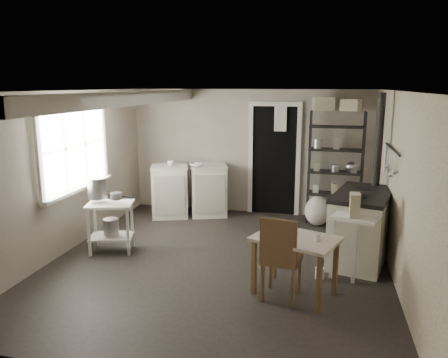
% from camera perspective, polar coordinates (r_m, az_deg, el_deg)
% --- Properties ---
extents(floor, '(5.00, 5.00, 0.00)m').
position_cam_1_polar(floor, '(6.09, -0.64, -10.75)').
color(floor, black).
rests_on(floor, ground).
extents(ceiling, '(5.00, 5.00, 0.00)m').
position_cam_1_polar(ceiling, '(5.61, -0.70, 11.42)').
color(ceiling, silver).
rests_on(ceiling, wall_back).
extents(wall_back, '(4.50, 0.02, 2.30)m').
position_cam_1_polar(wall_back, '(8.15, 3.45, 3.54)').
color(wall_back, gray).
rests_on(wall_back, ground).
extents(wall_front, '(4.50, 0.02, 2.30)m').
position_cam_1_polar(wall_front, '(3.46, -10.51, -8.81)').
color(wall_front, gray).
rests_on(wall_front, ground).
extents(wall_left, '(0.02, 5.00, 2.30)m').
position_cam_1_polar(wall_left, '(6.63, -19.94, 0.80)').
color(wall_left, gray).
rests_on(wall_left, ground).
extents(wall_right, '(0.02, 5.00, 2.30)m').
position_cam_1_polar(wall_right, '(5.67, 22.04, -1.21)').
color(wall_right, gray).
rests_on(wall_right, ground).
extents(window, '(0.12, 1.76, 1.28)m').
position_cam_1_polar(window, '(6.72, -19.02, 4.05)').
color(window, silver).
rests_on(window, wall_left).
extents(doorway, '(0.96, 0.10, 2.08)m').
position_cam_1_polar(doorway, '(8.09, 6.55, 2.33)').
color(doorway, silver).
rests_on(doorway, ground).
extents(ceiling_beam, '(0.18, 5.00, 0.18)m').
position_cam_1_polar(ceiling_beam, '(6.01, -12.08, 10.26)').
color(ceiling_beam, silver).
rests_on(ceiling_beam, ceiling).
extents(wallpaper_panel, '(0.01, 5.00, 2.30)m').
position_cam_1_polar(wallpaper_panel, '(5.67, 21.94, -1.20)').
color(wallpaper_panel, beige).
rests_on(wallpaper_panel, wall_right).
extents(utensil_rail, '(0.06, 1.20, 0.44)m').
position_cam_1_polar(utensil_rail, '(6.17, 20.94, 3.70)').
color(utensil_rail, '#AEAEB0').
rests_on(utensil_rail, wall_right).
extents(prep_table, '(0.73, 0.60, 0.72)m').
position_cam_1_polar(prep_table, '(6.53, -14.55, -5.82)').
color(prep_table, silver).
rests_on(prep_table, ground).
extents(stockpot, '(0.34, 0.34, 0.30)m').
position_cam_1_polar(stockpot, '(6.47, -16.19, -1.12)').
color(stockpot, '#AEAEB0').
rests_on(stockpot, prep_table).
extents(saucepan, '(0.22, 0.22, 0.09)m').
position_cam_1_polar(saucepan, '(6.31, -13.91, -2.17)').
color(saucepan, '#AEAEB0').
rests_on(saucepan, prep_table).
extents(bucket, '(0.28, 0.28, 0.24)m').
position_cam_1_polar(bucket, '(6.49, -14.53, -6.06)').
color(bucket, '#AEAEB0').
rests_on(bucket, prep_table).
extents(base_cabinets, '(1.55, 1.04, 0.94)m').
position_cam_1_polar(base_cabinets, '(8.07, -4.55, -1.56)').
color(base_cabinets, silver).
rests_on(base_cabinets, ground).
extents(mixing_bowl, '(0.32, 0.32, 0.07)m').
position_cam_1_polar(mixing_bowl, '(7.88, -3.68, 1.78)').
color(mixing_bowl, white).
rests_on(mixing_bowl, base_cabinets).
extents(counter_cup, '(0.15, 0.15, 0.09)m').
position_cam_1_polar(counter_cup, '(7.99, -7.01, 1.96)').
color(counter_cup, white).
rests_on(counter_cup, base_cabinets).
extents(shelf_rack, '(0.93, 0.38, 1.95)m').
position_cam_1_polar(shelf_rack, '(7.74, 14.31, 1.21)').
color(shelf_rack, black).
rests_on(shelf_rack, ground).
extents(shelf_jar, '(0.09, 0.10, 0.17)m').
position_cam_1_polar(shelf_jar, '(7.68, 12.27, 4.32)').
color(shelf_jar, white).
rests_on(shelf_jar, shelf_rack).
extents(storage_box_a, '(0.38, 0.35, 0.23)m').
position_cam_1_polar(storage_box_a, '(7.66, 12.84, 9.17)').
color(storage_box_a, beige).
rests_on(storage_box_a, shelf_rack).
extents(storage_box_b, '(0.37, 0.36, 0.19)m').
position_cam_1_polar(storage_box_b, '(7.68, 16.23, 8.85)').
color(storage_box_b, beige).
rests_on(storage_box_b, shelf_rack).
extents(stove, '(0.97, 1.36, 0.96)m').
position_cam_1_polar(stove, '(6.27, 17.42, -6.37)').
color(stove, silver).
rests_on(stove, ground).
extents(stovepipe, '(0.11, 0.11, 1.28)m').
position_cam_1_polar(stovepipe, '(6.50, 19.55, 4.56)').
color(stovepipe, black).
rests_on(stovepipe, stove).
extents(side_ledge, '(0.62, 0.47, 0.84)m').
position_cam_1_polar(side_ledge, '(5.56, 16.52, -8.84)').
color(side_ledge, silver).
rests_on(side_ledge, ground).
extents(oats_box, '(0.11, 0.19, 0.28)m').
position_cam_1_polar(oats_box, '(5.38, 16.72, -3.05)').
color(oats_box, beige).
rests_on(oats_box, side_ledge).
extents(work_table, '(1.08, 0.92, 0.69)m').
position_cam_1_polar(work_table, '(5.15, 9.24, -10.80)').
color(work_table, beige).
rests_on(work_table, ground).
extents(table_cup, '(0.11, 0.11, 0.09)m').
position_cam_1_polar(table_cup, '(4.94, 12.19, -6.67)').
color(table_cup, white).
rests_on(table_cup, work_table).
extents(chair, '(0.47, 0.48, 0.98)m').
position_cam_1_polar(chair, '(5.02, 7.57, -10.07)').
color(chair, brown).
rests_on(chair, ground).
extents(flour_sack, '(0.53, 0.49, 0.51)m').
position_cam_1_polar(flour_sack, '(7.68, 12.09, -4.23)').
color(flour_sack, silver).
rests_on(flour_sack, ground).
extents(floor_crock, '(0.14, 0.14, 0.14)m').
position_cam_1_polar(floor_crock, '(5.71, 12.40, -11.89)').
color(floor_crock, white).
rests_on(floor_crock, ground).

